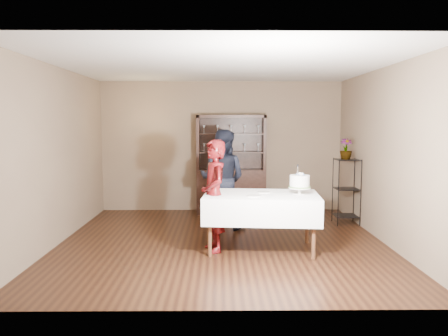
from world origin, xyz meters
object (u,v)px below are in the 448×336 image
Objects in this scene: potted_plant at (346,149)px; cake at (300,182)px; woman at (214,196)px; man at (222,179)px; cake_table at (261,207)px; china_hutch at (231,180)px; plant_etagere at (346,189)px.

cake is at bearing -124.95° from potted_plant.
man reaches higher than woman.
woman reaches higher than potted_plant.
man is at bearing 112.55° from cake_table.
woman is 2.91m from potted_plant.
man is (-0.19, -1.32, 0.20)m from china_hutch.
china_hutch is at bearing -79.86° from man.
cake_table is 4.52× the size of potted_plant.
man is (0.13, 1.38, 0.06)m from woman.
cake_table is 0.99× the size of man.
china_hutch is 1.15× the size of man.
man is at bearing 158.09° from woman.
china_hutch reaches higher than cake_table.
cake is (0.55, -0.04, 0.37)m from cake_table.
potted_plant reaches higher than cake.
cake_table is (0.37, -2.66, -0.04)m from china_hutch.
woman reaches higher than cake.
china_hutch reaches higher than cake.
plant_etagere is 2.05m from cake.
woman is 1.25m from cake.
cake_table is 3.95× the size of cake.
plant_etagere is 2.75× the size of cake.
plant_etagere reaches higher than cake_table.
cake_table is (-1.71, -1.61, -0.02)m from plant_etagere.
man is 4.55× the size of potted_plant.
man reaches higher than plant_etagere.
cake is 1.15× the size of potted_plant.
man reaches higher than cake.
plant_etagere is at bearing -154.91° from man.
cake reaches higher than plant_etagere.
potted_plant is (-0.04, -0.04, 0.73)m from plant_etagere.
cake_table is at bearing 130.80° from man.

